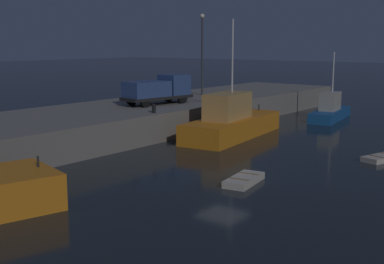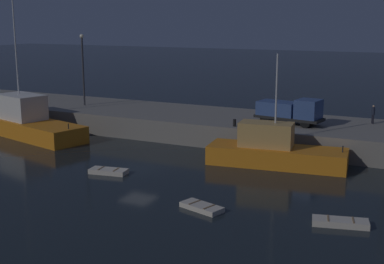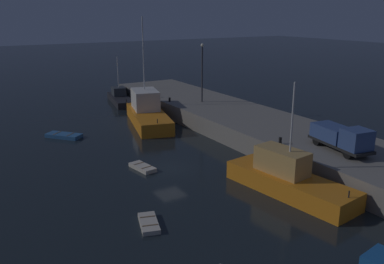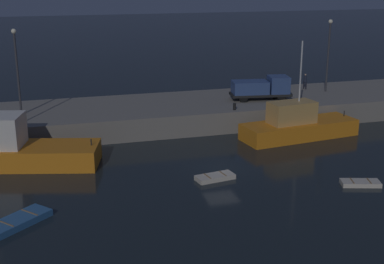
{
  "view_description": "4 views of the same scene",
  "coord_description": "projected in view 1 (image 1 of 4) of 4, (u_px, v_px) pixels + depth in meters",
  "views": [
    {
      "loc": [
        -22.81,
        -15.67,
        7.1
      ],
      "look_at": [
        0.42,
        2.52,
        1.93
      ],
      "focal_mm": 48.01,
      "sensor_mm": 36.0,
      "label": 1
    },
    {
      "loc": [
        21.33,
        -33.62,
        11.37
      ],
      "look_at": [
        3.34,
        2.77,
        2.68
      ],
      "focal_mm": 49.53,
      "sensor_mm": 36.0,
      "label": 2
    },
    {
      "loc": [
        30.76,
        -16.06,
        13.67
      ],
      "look_at": [
        -1.91,
        3.5,
        2.49
      ],
      "focal_mm": 38.24,
      "sensor_mm": 36.0,
      "label": 3
    },
    {
      "loc": [
        -12.77,
        -36.43,
        14.43
      ],
      "look_at": [
        -1.76,
        2.1,
        2.43
      ],
      "focal_mm": 49.85,
      "sensor_mm": 36.0,
      "label": 4
    }
  ],
  "objects": [
    {
      "name": "dinghy_red_small",
      "position": [
        382.0,
        158.0,
        31.23
      ],
      "size": [
        2.93,
        1.89,
        0.35
      ],
      "color": "beige",
      "rests_on": "ground"
    },
    {
      "name": "dockworker",
      "position": [
        178.0,
        85.0,
        49.26
      ],
      "size": [
        0.41,
        0.43,
        1.7
      ],
      "color": "black",
      "rests_on": "pier_quay"
    },
    {
      "name": "utility_truck",
      "position": [
        158.0,
        89.0,
        41.93
      ],
      "size": [
        6.34,
        2.99,
        2.37
      ],
      "color": "black",
      "rests_on": "pier_quay"
    },
    {
      "name": "ground_plane",
      "position": [
        223.0,
        172.0,
        28.43
      ],
      "size": [
        320.0,
        320.0,
        0.0
      ],
      "primitive_type": "plane",
      "color": "black"
    },
    {
      "name": "dinghy_orange_near",
      "position": [
        244.0,
        180.0,
        26.15
      ],
      "size": [
        2.99,
        1.64,
        0.39
      ],
      "color": "beige",
      "rests_on": "ground"
    },
    {
      "name": "lamp_post_east",
      "position": [
        202.0,
        48.0,
        48.85
      ],
      "size": [
        0.44,
        0.44,
        7.69
      ],
      "color": "#38383D",
      "rests_on": "pier_quay"
    },
    {
      "name": "bollard_east",
      "position": [
        154.0,
        108.0,
        36.96
      ],
      "size": [
        0.28,
        0.28,
        0.64
      ],
      "primitive_type": "cylinder",
      "color": "black",
      "rests_on": "pier_quay"
    },
    {
      "name": "pier_quay",
      "position": [
        68.0,
        129.0,
        36.37
      ],
      "size": [
        67.9,
        10.14,
        2.07
      ],
      "color": "gray",
      "rests_on": "ground"
    },
    {
      "name": "fishing_boat_white",
      "position": [
        330.0,
        110.0,
        47.65
      ],
      "size": [
        7.88,
        3.23,
        6.23
      ],
      "color": "#195193",
      "rests_on": "ground"
    },
    {
      "name": "fishing_boat_blue",
      "position": [
        231.0,
        122.0,
        38.76
      ],
      "size": [
        11.15,
        4.72,
        8.78
      ],
      "color": "orange",
      "rests_on": "ground"
    }
  ]
}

